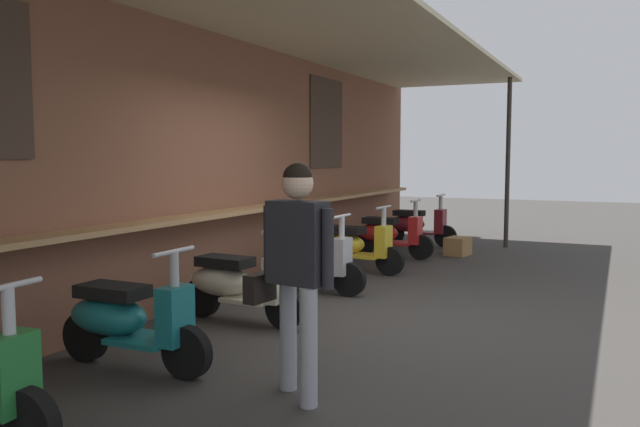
# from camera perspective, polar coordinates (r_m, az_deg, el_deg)

# --- Properties ---
(ground_plane) EXTENTS (38.65, 38.65, 0.00)m
(ground_plane) POSITION_cam_1_polar(r_m,az_deg,el_deg) (6.72, 4.00, -9.10)
(ground_plane) COLOR #383533
(market_stall_facade) EXTENTS (13.80, 2.74, 3.21)m
(market_stall_facade) POSITION_cam_1_polar(r_m,az_deg,el_deg) (7.36, -9.23, 6.37)
(market_stall_facade) COLOR brown
(market_stall_facade) RESTS_ON ground_plane
(scooter_teal) EXTENTS (0.46, 1.40, 0.97)m
(scooter_teal) POSITION_cam_1_polar(r_m,az_deg,el_deg) (5.24, -17.03, -9.03)
(scooter_teal) COLOR #197075
(scooter_teal) RESTS_ON ground_plane
(scooter_cream) EXTENTS (0.47, 1.40, 0.97)m
(scooter_cream) POSITION_cam_1_polar(r_m,az_deg,el_deg) (6.44, -7.61, -6.21)
(scooter_cream) COLOR beige
(scooter_cream) RESTS_ON ground_plane
(scooter_silver) EXTENTS (0.46, 1.40, 0.97)m
(scooter_silver) POSITION_cam_1_polar(r_m,az_deg,el_deg) (7.78, -1.30, -4.21)
(scooter_silver) COLOR #B2B5BA
(scooter_silver) RESTS_ON ground_plane
(scooter_yellow) EXTENTS (0.48, 1.40, 0.97)m
(scooter_yellow) POSITION_cam_1_polar(r_m,az_deg,el_deg) (9.12, 2.91, -2.84)
(scooter_yellow) COLOR gold
(scooter_yellow) RESTS_ON ground_plane
(scooter_red) EXTENTS (0.46, 1.40, 0.97)m
(scooter_red) POSITION_cam_1_polar(r_m,az_deg,el_deg) (10.50, 6.02, -1.81)
(scooter_red) COLOR red
(scooter_red) RESTS_ON ground_plane
(scooter_maroon) EXTENTS (0.46, 1.40, 0.97)m
(scooter_maroon) POSITION_cam_1_polar(r_m,az_deg,el_deg) (11.98, 8.50, -0.99)
(scooter_maroon) COLOR maroon
(scooter_maroon) RESTS_ON ground_plane
(shopper_with_handbag) EXTENTS (0.34, 0.65, 1.61)m
(shopper_with_handbag) POSITION_cam_1_polar(r_m,az_deg,el_deg) (4.31, -2.20, -3.97)
(shopper_with_handbag) COLOR #999EA8
(shopper_with_handbag) RESTS_ON ground_plane
(merchandise_crate) EXTENTS (0.48, 0.41, 0.30)m
(merchandise_crate) POSITION_cam_1_polar(r_m,az_deg,el_deg) (10.92, 12.22, -2.89)
(merchandise_crate) COLOR olive
(merchandise_crate) RESTS_ON ground_plane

